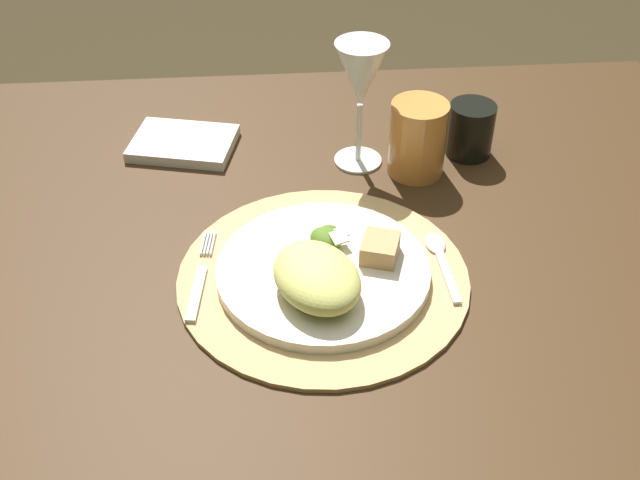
% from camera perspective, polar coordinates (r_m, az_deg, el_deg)
% --- Properties ---
extents(dining_table, '(1.16, 0.88, 0.71)m').
position_cam_1_polar(dining_table, '(1.13, 0.91, -7.05)').
color(dining_table, '#3D2714').
rests_on(dining_table, ground).
extents(placemat, '(0.35, 0.35, 0.01)m').
position_cam_1_polar(placemat, '(0.93, 0.23, -2.75)').
color(placemat, tan).
rests_on(placemat, dining_table).
extents(dinner_plate, '(0.25, 0.25, 0.01)m').
position_cam_1_polar(dinner_plate, '(0.93, 0.24, -2.28)').
color(dinner_plate, silver).
rests_on(dinner_plate, placemat).
extents(pasta_serving, '(0.13, 0.15, 0.05)m').
position_cam_1_polar(pasta_serving, '(0.87, -0.24, -2.72)').
color(pasta_serving, '#D8D26B').
rests_on(pasta_serving, dinner_plate).
extents(salad_greens, '(0.06, 0.06, 0.03)m').
position_cam_1_polar(salad_greens, '(0.95, 0.45, 0.11)').
color(salad_greens, '#346D10').
rests_on(salad_greens, dinner_plate).
extents(bread_piece, '(0.05, 0.06, 0.03)m').
position_cam_1_polar(bread_piece, '(0.93, 4.41, -0.62)').
color(bread_piece, tan).
rests_on(bread_piece, dinner_plate).
extents(fork, '(0.03, 0.16, 0.00)m').
position_cam_1_polar(fork, '(0.94, -8.77, -2.80)').
color(fork, silver).
rests_on(fork, placemat).
extents(spoon, '(0.03, 0.13, 0.01)m').
position_cam_1_polar(spoon, '(0.97, 8.75, -1.08)').
color(spoon, silver).
rests_on(spoon, placemat).
extents(napkin, '(0.17, 0.14, 0.02)m').
position_cam_1_polar(napkin, '(1.18, -9.96, 6.98)').
color(napkin, white).
rests_on(napkin, dining_table).
extents(wine_glass, '(0.07, 0.07, 0.18)m').
position_cam_1_polar(wine_glass, '(1.07, 3.00, 11.68)').
color(wine_glass, silver).
rests_on(wine_glass, dining_table).
extents(amber_tumbler, '(0.08, 0.08, 0.11)m').
position_cam_1_polar(amber_tumbler, '(1.10, 7.15, 7.37)').
color(amber_tumbler, '#D4853D').
rests_on(amber_tumbler, dining_table).
extents(dark_tumbler, '(0.07, 0.07, 0.08)m').
position_cam_1_polar(dark_tumbler, '(1.16, 10.95, 7.93)').
color(dark_tumbler, black).
rests_on(dark_tumbler, dining_table).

